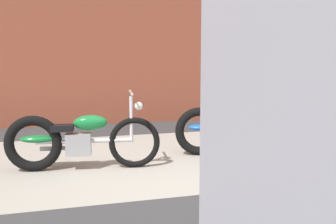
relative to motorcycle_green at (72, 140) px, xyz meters
name	(u,v)px	position (x,y,z in m)	size (l,w,h in m)	color
ground_plane	(199,195)	(1.25, -1.37, -0.40)	(80.00, 80.00, 0.00)	#38383A
sidewalk_slab	(158,156)	(1.25, 0.38, -0.40)	(36.00, 3.50, 0.01)	#9E998E
brick_building_wall	(119,4)	(1.25, 3.83, 2.30)	(36.00, 0.50, 5.39)	brown
motorcycle_green	(72,140)	(0.00, 0.00, 0.00)	(2.00, 0.63, 1.03)	black
motorcycle_blue	(232,129)	(2.35, 0.16, 0.00)	(1.96, 0.78, 1.03)	black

